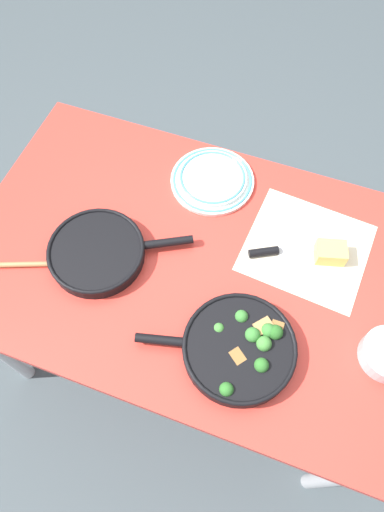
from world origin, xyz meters
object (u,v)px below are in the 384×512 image
at_px(cheese_block, 331,253).
at_px(skillet_broccoli, 240,347).
at_px(skillet_eggs, 98,252).
at_px(dinner_plate_stack, 212,179).
at_px(grater_knife, 278,250).
at_px(wooden_spoon, 46,264).

bearing_deg(cheese_block, skillet_broccoli, 65.68).
bearing_deg(skillet_eggs, skillet_broccoli, -44.01).
xyz_separation_m(skillet_eggs, dinner_plate_stack, (-0.22, -0.36, -0.01)).
bearing_deg(skillet_broccoli, grater_knife, -107.37).
xyz_separation_m(wooden_spoon, cheese_block, (-0.74, -0.30, 0.02)).
distance_m(skillet_broccoli, grater_knife, 0.32).
bearing_deg(wooden_spoon, dinner_plate_stack, 30.30).
distance_m(skillet_eggs, grater_knife, 0.51).
bearing_deg(cheese_block, grater_knife, 13.66).
bearing_deg(dinner_plate_stack, grater_knife, 146.18).
xyz_separation_m(skillet_broccoli, skillet_eggs, (0.46, -0.13, -0.00)).
xyz_separation_m(skillet_broccoli, cheese_block, (-0.16, -0.35, -0.00)).
height_order(skillet_broccoli, dinner_plate_stack, skillet_broccoli).
height_order(skillet_broccoli, grater_knife, skillet_broccoli).
distance_m(skillet_eggs, cheese_block, 0.65).
bearing_deg(cheese_block, wooden_spoon, 22.01).
xyz_separation_m(wooden_spoon, grater_knife, (-0.60, -0.27, 0.00)).
height_order(cheese_block, dinner_plate_stack, cheese_block).
height_order(wooden_spoon, dinner_plate_stack, dinner_plate_stack).
relative_size(grater_knife, cheese_block, 2.35).
bearing_deg(grater_knife, skillet_broccoli, -121.84).
xyz_separation_m(cheese_block, dinner_plate_stack, (0.40, -0.14, -0.01)).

